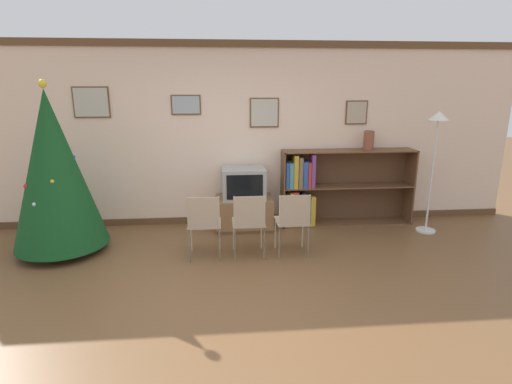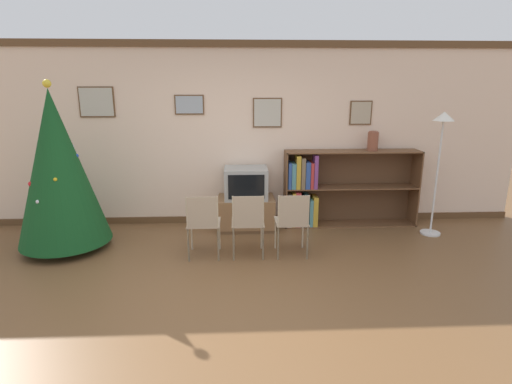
{
  "view_description": "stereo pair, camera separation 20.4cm",
  "coord_description": "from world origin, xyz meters",
  "px_view_note": "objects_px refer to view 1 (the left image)",
  "views": [
    {
      "loc": [
        -0.09,
        -3.56,
        2.08
      ],
      "look_at": [
        0.34,
        1.32,
        0.77
      ],
      "focal_mm": 28.0,
      "sensor_mm": 36.0,
      "label": 1
    },
    {
      "loc": [
        0.11,
        -3.57,
        2.08
      ],
      "look_at": [
        0.34,
        1.32,
        0.77
      ],
      "focal_mm": 28.0,
      "sensor_mm": 36.0,
      "label": 2
    }
  ],
  "objects_px": {
    "christmas_tree": "(54,170)",
    "standing_lamp": "(436,141)",
    "tv_console": "(244,213)",
    "folding_chair_left": "(204,223)",
    "bookshelf": "(321,189)",
    "vase": "(369,140)",
    "television": "(244,183)",
    "folding_chair_right": "(293,220)",
    "folding_chair_center": "(249,221)"
  },
  "relations": [
    {
      "from": "folding_chair_right",
      "to": "vase",
      "type": "relative_size",
      "value": 2.87
    },
    {
      "from": "christmas_tree",
      "to": "bookshelf",
      "type": "relative_size",
      "value": 1.07
    },
    {
      "from": "tv_console",
      "to": "vase",
      "type": "distance_m",
      "value": 2.16
    },
    {
      "from": "christmas_tree",
      "to": "tv_console",
      "type": "relative_size",
      "value": 2.6
    },
    {
      "from": "folding_chair_right",
      "to": "standing_lamp",
      "type": "relative_size",
      "value": 0.47
    },
    {
      "from": "bookshelf",
      "to": "television",
      "type": "bearing_deg",
      "value": -174.65
    },
    {
      "from": "folding_chair_center",
      "to": "vase",
      "type": "xyz_separation_m",
      "value": [
        1.88,
        1.17,
        0.82
      ]
    },
    {
      "from": "tv_console",
      "to": "standing_lamp",
      "type": "xyz_separation_m",
      "value": [
        2.66,
        -0.36,
        1.1
      ]
    },
    {
      "from": "folding_chair_center",
      "to": "bookshelf",
      "type": "height_order",
      "value": "bookshelf"
    },
    {
      "from": "television",
      "to": "vase",
      "type": "distance_m",
      "value": 1.97
    },
    {
      "from": "tv_console",
      "to": "folding_chair_right",
      "type": "relative_size",
      "value": 1.01
    },
    {
      "from": "vase",
      "to": "tv_console",
      "type": "bearing_deg",
      "value": -176.55
    },
    {
      "from": "christmas_tree",
      "to": "folding_chair_left",
      "type": "bearing_deg",
      "value": -12.68
    },
    {
      "from": "television",
      "to": "folding_chair_right",
      "type": "bearing_deg",
      "value": -62.57
    },
    {
      "from": "christmas_tree",
      "to": "standing_lamp",
      "type": "relative_size",
      "value": 1.24
    },
    {
      "from": "christmas_tree",
      "to": "vase",
      "type": "height_order",
      "value": "christmas_tree"
    },
    {
      "from": "christmas_tree",
      "to": "folding_chair_left",
      "type": "relative_size",
      "value": 2.62
    },
    {
      "from": "christmas_tree",
      "to": "standing_lamp",
      "type": "bearing_deg",
      "value": 3.14
    },
    {
      "from": "vase",
      "to": "folding_chair_center",
      "type": "bearing_deg",
      "value": -148.18
    },
    {
      "from": "bookshelf",
      "to": "folding_chair_left",
      "type": "bearing_deg",
      "value": -146.19
    },
    {
      "from": "folding_chair_left",
      "to": "standing_lamp",
      "type": "distance_m",
      "value": 3.39
    },
    {
      "from": "folding_chair_center",
      "to": "standing_lamp",
      "type": "height_order",
      "value": "standing_lamp"
    },
    {
      "from": "tv_console",
      "to": "folding_chair_left",
      "type": "height_order",
      "value": "folding_chair_left"
    },
    {
      "from": "folding_chair_left",
      "to": "bookshelf",
      "type": "height_order",
      "value": "bookshelf"
    },
    {
      "from": "folding_chair_left",
      "to": "standing_lamp",
      "type": "xyz_separation_m",
      "value": [
        3.2,
        0.69,
        0.86
      ]
    },
    {
      "from": "christmas_tree",
      "to": "folding_chair_center",
      "type": "distance_m",
      "value": 2.48
    },
    {
      "from": "vase",
      "to": "standing_lamp",
      "type": "height_order",
      "value": "standing_lamp"
    },
    {
      "from": "tv_console",
      "to": "folding_chair_left",
      "type": "distance_m",
      "value": 1.21
    },
    {
      "from": "folding_chair_center",
      "to": "folding_chair_right",
      "type": "bearing_deg",
      "value": 0.0
    },
    {
      "from": "christmas_tree",
      "to": "folding_chair_right",
      "type": "bearing_deg",
      "value": -8.03
    },
    {
      "from": "vase",
      "to": "standing_lamp",
      "type": "relative_size",
      "value": 0.16
    },
    {
      "from": "folding_chair_left",
      "to": "television",
      "type": "bearing_deg",
      "value": 62.57
    },
    {
      "from": "tv_console",
      "to": "bookshelf",
      "type": "height_order",
      "value": "bookshelf"
    },
    {
      "from": "tv_console",
      "to": "television",
      "type": "relative_size",
      "value": 1.33
    },
    {
      "from": "bookshelf",
      "to": "vase",
      "type": "relative_size",
      "value": 7.02
    },
    {
      "from": "christmas_tree",
      "to": "folding_chair_right",
      "type": "xyz_separation_m",
      "value": [
        2.92,
        -0.41,
        -0.6
      ]
    },
    {
      "from": "television",
      "to": "standing_lamp",
      "type": "height_order",
      "value": "standing_lamp"
    },
    {
      "from": "folding_chair_center",
      "to": "vase",
      "type": "distance_m",
      "value": 2.36
    },
    {
      "from": "christmas_tree",
      "to": "tv_console",
      "type": "height_order",
      "value": "christmas_tree"
    },
    {
      "from": "television",
      "to": "bookshelf",
      "type": "bearing_deg",
      "value": 5.35
    },
    {
      "from": "tv_console",
      "to": "standing_lamp",
      "type": "height_order",
      "value": "standing_lamp"
    },
    {
      "from": "christmas_tree",
      "to": "television",
      "type": "xyz_separation_m",
      "value": [
        2.38,
        0.64,
        -0.37
      ]
    },
    {
      "from": "television",
      "to": "folding_chair_left",
      "type": "height_order",
      "value": "television"
    },
    {
      "from": "folding_chair_left",
      "to": "standing_lamp",
      "type": "relative_size",
      "value": 0.47
    },
    {
      "from": "bookshelf",
      "to": "christmas_tree",
      "type": "bearing_deg",
      "value": -168.14
    },
    {
      "from": "folding_chair_left",
      "to": "tv_console",
      "type": "bearing_deg",
      "value": 62.63
    },
    {
      "from": "standing_lamp",
      "to": "christmas_tree",
      "type": "bearing_deg",
      "value": -176.86
    },
    {
      "from": "tv_console",
      "to": "folding_chair_left",
      "type": "relative_size",
      "value": 1.01
    },
    {
      "from": "christmas_tree",
      "to": "vase",
      "type": "bearing_deg",
      "value": 10.04
    },
    {
      "from": "standing_lamp",
      "to": "folding_chair_center",
      "type": "bearing_deg",
      "value": -165.49
    }
  ]
}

